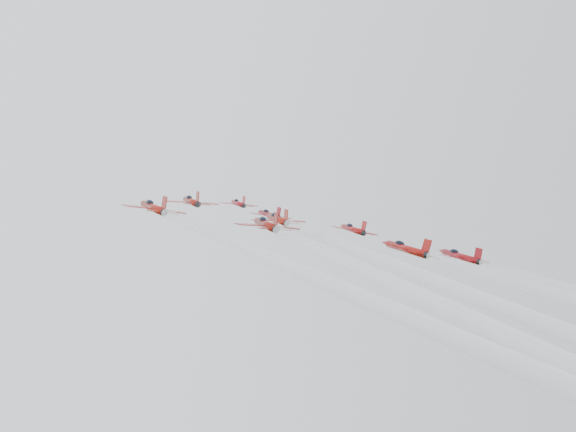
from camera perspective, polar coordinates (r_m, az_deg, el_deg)
name	(u,v)px	position (r m, az deg, el deg)	size (l,w,h in m)	color
jet_lead	(238,203)	(162.17, -3.97, 1.01)	(9.01, 11.75, 6.73)	#B21117
jet_row2_left	(191,201)	(134.80, -7.66, 1.18)	(10.05, 13.11, 7.51)	#A2190F
jet_row2_center	(269,214)	(140.59, -1.50, 0.13)	(8.63, 11.25, 6.44)	#A20F1A
jet_row2_right	(353,229)	(147.38, 5.13, -1.04)	(10.14, 13.23, 7.57)	#AC1110
jet_center	(429,272)	(86.12, 11.05, -4.35)	(10.23, 99.22, 51.94)	#AB1D10
jet_rear_farleft	(261,266)	(59.46, -2.14, -3.99)	(9.17, 88.92, 46.55)	#AF1C10
jet_rear_left	(460,298)	(66.20, 13.47, -6.36)	(10.41, 100.92, 52.83)	maroon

